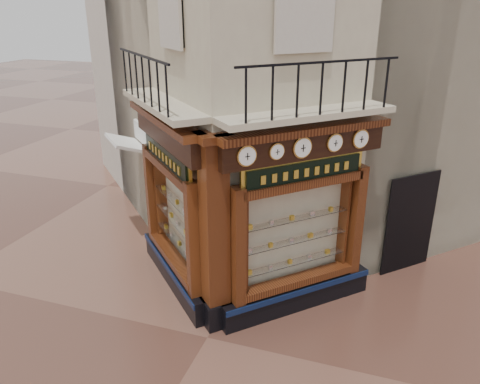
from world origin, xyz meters
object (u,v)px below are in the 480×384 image
at_px(clock_a, 247,156).
at_px(clock_c, 302,148).
at_px(clock_d, 335,143).
at_px(signboard_left, 166,157).
at_px(clock_b, 277,151).
at_px(corner_pilaster, 215,238).
at_px(awning, 135,235).
at_px(clock_e, 361,139).
at_px(signboard_right, 305,171).

bearing_deg(clock_a, clock_c, 0.00).
bearing_deg(clock_d, clock_c, 180.00).
bearing_deg(clock_c, signboard_left, 131.24).
bearing_deg(signboard_left, clock_b, -147.88).
xyz_separation_m(corner_pilaster, awning, (-3.60, 2.89, -1.95)).
height_order(clock_d, signboard_left, clock_d).
xyz_separation_m(clock_a, clock_c, (0.81, 0.81, 0.00)).
height_order(clock_a, clock_e, clock_e).
height_order(clock_a, clock_d, clock_a).
bearing_deg(clock_b, clock_c, 0.00).
relative_size(clock_c, signboard_right, 0.21).
bearing_deg(clock_a, clock_e, -0.00).
bearing_deg(clock_e, signboard_left, 146.25).
bearing_deg(clock_e, awning, 124.45).
xyz_separation_m(clock_b, clock_e, (1.34, 1.34, 0.00)).
distance_m(clock_a, awning, 6.26).
height_order(clock_b, signboard_left, clock_b).
distance_m(corner_pilaster, signboard_right, 2.12).
bearing_deg(corner_pilaster, clock_d, -10.42).
bearing_deg(corner_pilaster, clock_e, -8.26).
distance_m(clock_e, signboard_left, 3.95).
height_order(clock_b, signboard_right, clock_b).
bearing_deg(corner_pilaster, signboard_right, -10.25).
distance_m(clock_d, signboard_right, 0.78).
xyz_separation_m(signboard_left, signboard_right, (2.92, 0.00, -0.00)).
bearing_deg(clock_a, clock_d, 0.00).
xyz_separation_m(clock_d, signboard_right, (-0.48, -0.33, -0.52)).
height_order(corner_pilaster, clock_d, corner_pilaster).
distance_m(clock_b, signboard_left, 2.62).
bearing_deg(clock_b, clock_e, 0.00).
relative_size(clock_a, clock_b, 1.23).
bearing_deg(clock_d, corner_pilaster, 169.58).
xyz_separation_m(corner_pilaster, clock_d, (1.94, 1.34, 1.67)).
relative_size(clock_a, signboard_right, 0.19).
xyz_separation_m(clock_c, signboard_left, (-2.89, 0.19, -0.52)).
bearing_deg(signboard_right, awning, 114.63).
xyz_separation_m(clock_b, signboard_right, (0.42, 0.57, -0.52)).
xyz_separation_m(clock_b, clock_c, (0.38, 0.38, 0.00)).
distance_m(clock_c, clock_d, 0.73).
bearing_deg(corner_pilaster, awning, 96.22).
xyz_separation_m(clock_b, clock_d, (0.90, 0.90, 0.00)).
xyz_separation_m(clock_d, clock_e, (0.44, 0.44, -0.00)).
height_order(clock_b, clock_c, clock_c).
height_order(clock_e, signboard_right, clock_e).
bearing_deg(awning, clock_b, -162.83).
height_order(clock_a, signboard_left, clock_a).
bearing_deg(signboard_left, clock_e, -123.75).
height_order(clock_c, awning, clock_c).
bearing_deg(awning, clock_e, -145.55).
distance_m(corner_pilaster, clock_c, 2.35).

